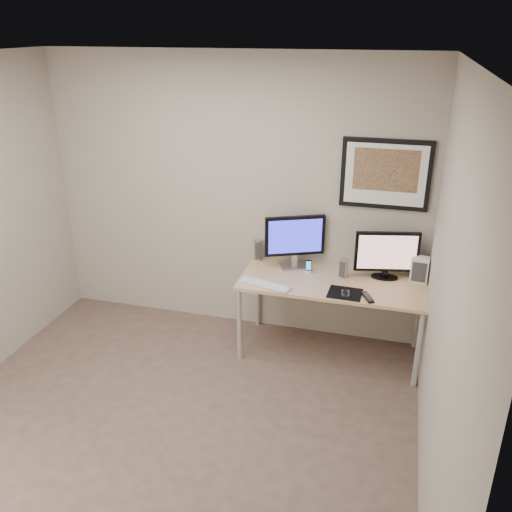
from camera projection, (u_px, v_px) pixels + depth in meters
The scene contains 14 objects.
floor at pixel (169, 429), 4.04m from camera, with size 3.60×3.60×0.00m, color #4D3C30.
room at pixel (180, 201), 3.79m from camera, with size 3.60×3.60×3.60m.
desk at pixel (332, 288), 4.73m from camera, with size 1.60×0.70×0.73m.
framed_art at pixel (386, 174), 4.56m from camera, with size 0.75×0.04×0.60m.
monitor_large at pixel (295, 240), 4.86m from camera, with size 0.51×0.26×0.50m.
monitor_tv at pixel (387, 254), 4.67m from camera, with size 0.55×0.18×0.43m.
speaker_left at pixel (258, 250), 5.10m from camera, with size 0.08×0.08×0.20m, color #ADADB2.
speaker_right at pixel (344, 268), 4.75m from camera, with size 0.07×0.07×0.17m, color #ADADB2.
phone_dock at pixel (309, 266), 4.85m from camera, with size 0.05×0.05×0.12m, color black.
keyboard at pixel (265, 284), 4.63m from camera, with size 0.48×0.13×0.02m, color silver.
mousepad at pixel (345, 293), 4.49m from camera, with size 0.28×0.25×0.00m, color black.
mouse at pixel (346, 293), 4.46m from camera, with size 0.06×0.10×0.03m, color black.
remote at pixel (368, 297), 4.41m from camera, with size 0.05×0.18×0.02m, color black.
fan_unit at pixel (420, 270), 4.65m from camera, with size 0.15×0.11×0.23m, color silver.
Camera 1 is at (1.48, -2.92, 2.79)m, focal length 38.00 mm.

